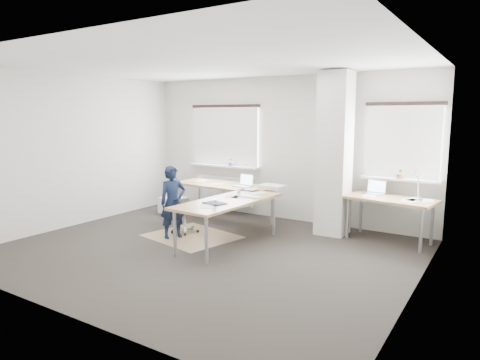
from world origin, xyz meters
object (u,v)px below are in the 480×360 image
Objects in this scene: desk_main at (229,194)px; person at (173,202)px; desk_side at (390,200)px; task_chair at (183,218)px.

person reaches higher than desk_main.
desk_side is 1.22× the size of person.
person is at bearing -97.55° from task_chair.
desk_main is 1.00m from person.
desk_main is 0.92m from task_chair.
desk_main is at bearing -151.15° from desk_side.
task_chair is at bearing -143.40° from desk_main.
person is (-3.12, -1.71, -0.08)m from desk_side.
person is at bearing -142.26° from desk_side.
person is at bearing -123.43° from desk_main.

